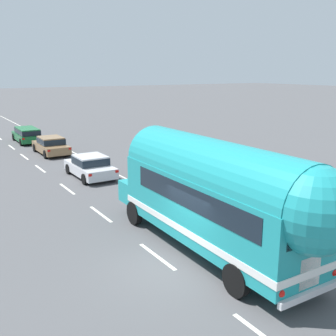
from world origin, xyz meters
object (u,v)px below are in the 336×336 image
Objects in this scene: car_second at (51,145)px; painted_bus at (220,194)px; car_lead at (90,166)px; car_third at (27,134)px.

painted_bus is at bearing -90.60° from car_second.
car_lead is 0.96× the size of car_second.
painted_bus is at bearing -89.73° from car_third.
car_third is at bearing 93.15° from car_second.
car_third is (-0.13, 27.25, -1.51)m from painted_bus.
painted_bus reaches higher than car_third.
painted_bus is 2.46× the size of car_second.
car_lead is 0.92× the size of car_third.
car_second is at bearing -86.85° from car_third.
painted_bus is at bearing -90.94° from car_lead.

